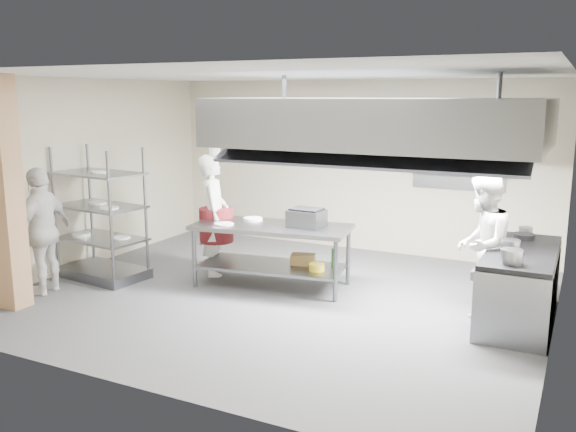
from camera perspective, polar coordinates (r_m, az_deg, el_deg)
The scene contains 23 objects.
floor at distance 8.52m, azimuth -0.95°, elevation -7.49°, with size 7.00×7.00×0.00m, color #353538.
ceiling at distance 8.07m, azimuth -1.02°, elevation 13.12°, with size 7.00×7.00×0.00m, color silver.
wall_back at distance 10.89m, azimuth 6.31°, elevation 4.67°, with size 7.00×7.00×0.00m, color #BAB094.
wall_left at distance 10.24m, azimuth -18.70°, elevation 3.72°, with size 6.00×6.00×0.00m, color #BAB094.
wall_right at distance 7.27m, azimuth 24.33°, elevation 0.44°, with size 6.00×6.00×0.00m, color #BAB094.
column at distance 8.54m, azimuth -24.82°, elevation 1.87°, with size 0.30×0.30×3.00m, color tan.
exhaust_hood at distance 7.94m, azimuth 8.81°, elevation 8.69°, with size 4.00×2.50×0.60m, color gray.
hood_strip_a at distance 8.28m, azimuth 2.76°, elevation 6.69°, with size 1.60×0.12×0.04m, color white.
hood_strip_b at distance 7.74m, azimuth 15.13°, elevation 5.99°, with size 1.60×0.12×0.04m, color white.
wall_shelf at distance 10.26m, azimuth 15.49°, elevation 3.93°, with size 1.50×0.28×0.04m, color gray.
island at distance 8.83m, azimuth -1.54°, elevation -3.73°, with size 2.25×0.94×0.91m, color slate, non-canonical shape.
island_worktop at distance 8.73m, azimuth -1.56°, elevation -1.03°, with size 2.25×0.94×0.06m, color gray.
island_undershelf at distance 8.87m, azimuth -1.54°, elevation -4.69°, with size 2.07×0.84×0.04m, color slate.
pass_rack at distance 9.56m, azimuth -17.17°, elevation 0.23°, with size 1.32×0.77×1.98m, color slate, non-canonical shape.
cooking_range at distance 8.03m, azimuth 20.85°, elevation -6.28°, with size 0.80×2.00×0.84m, color gray.
range_top at distance 7.91m, azimuth 21.08°, elevation -3.17°, with size 0.78×1.96×0.06m, color black.
chef_head at distance 9.40m, azimuth -6.94°, elevation 0.09°, with size 0.68×0.45×1.86m, color white.
chef_line at distance 8.00m, azimuth 17.70°, elevation -2.60°, with size 0.87×0.68×1.79m, color white.
chef_plating at distance 9.10m, azimuth -21.94°, elevation -1.29°, with size 1.04×0.43×1.78m, color silver.
griddle at distance 8.60m, azimuth 1.75°, elevation -0.21°, with size 0.48×0.38×0.24m, color slate.
wicker_basket at distance 8.87m, azimuth 1.41°, elevation -4.07°, with size 0.34×0.23×0.15m, color olive.
stockpot at distance 7.70m, azimuth 20.09°, elevation -2.67°, with size 0.22×0.22×0.16m, color gray.
plate_stack at distance 9.63m, azimuth -17.05°, elevation -1.87°, with size 0.28×0.28×0.05m, color white.
Camera 1 is at (3.71, -7.16, 2.74)m, focal length 38.00 mm.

